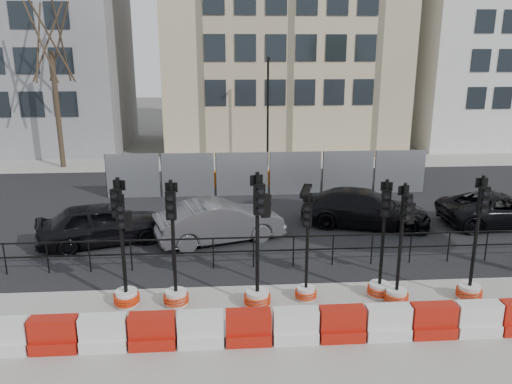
{
  "coord_description": "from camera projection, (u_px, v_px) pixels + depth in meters",
  "views": [
    {
      "loc": [
        -2.1,
        -12.6,
        6.28
      ],
      "look_at": [
        -1.0,
        3.0,
        1.87
      ],
      "focal_mm": 35.0,
      "sensor_mm": 36.0,
      "label": 1
    }
  ],
  "objects": [
    {
      "name": "building_grey",
      "position": [
        35.0,
        40.0,
        32.2
      ],
      "size": [
        11.0,
        9.06,
        14.0
      ],
      "color": "gray",
      "rests_on": "ground"
    },
    {
      "name": "traffic_signal_b",
      "position": [
        125.0,
        281.0,
        12.55
      ],
      "size": [
        0.6,
        0.6,
        3.03
      ],
      "rotation": [
        0.0,
        0.0,
        0.3
      ],
      "color": "silver",
      "rests_on": "ground"
    },
    {
      "name": "traffic_signal_a",
      "position": [
        125.0,
        280.0,
        12.61
      ],
      "size": [
        0.67,
        0.67,
        3.39
      ],
      "rotation": [
        0.0,
        0.0,
        -0.29
      ],
      "color": "silver",
      "rests_on": "ground"
    },
    {
      "name": "traffic_signal_g",
      "position": [
        380.0,
        274.0,
        13.07
      ],
      "size": [
        0.63,
        0.63,
        3.22
      ],
      "rotation": [
        0.0,
        0.0,
        -0.27
      ],
      "color": "silver",
      "rests_on": "ground"
    },
    {
      "name": "lamp_post_far",
      "position": [
        268.0,
        109.0,
        27.48
      ],
      "size": [
        0.12,
        0.56,
        6.0
      ],
      "color": "black",
      "rests_on": "ground"
    },
    {
      "name": "car_c",
      "position": [
        365.0,
        208.0,
        18.47
      ],
      "size": [
        4.35,
        5.7,
        1.37
      ],
      "primitive_type": "imported",
      "rotation": [
        0.0,
        0.0,
        1.3
      ],
      "color": "black",
      "rests_on": "ground"
    },
    {
      "name": "traffic_signal_f",
      "position": [
        398.0,
        276.0,
        12.69
      ],
      "size": [
        0.63,
        0.63,
        3.22
      ],
      "rotation": [
        0.0,
        0.0,
        0.23
      ],
      "color": "silver",
      "rests_on": "ground"
    },
    {
      "name": "heras_fencing",
      "position": [
        267.0,
        177.0,
        23.16
      ],
      "size": [
        14.33,
        1.72,
        2.0
      ],
      "color": "#95979D",
      "rests_on": "ground"
    },
    {
      "name": "car_d",
      "position": [
        501.0,
        209.0,
        18.51
      ],
      "size": [
        2.2,
        4.57,
        1.26
      ],
      "primitive_type": "imported",
      "rotation": [
        0.0,
        0.0,
        1.58
      ],
      "color": "black",
      "rests_on": "ground"
    },
    {
      "name": "sidewalk_far",
      "position": [
        257.0,
        162.0,
        29.3
      ],
      "size": [
        40.0,
        4.0,
        0.02
      ],
      "primitive_type": "cube",
      "color": "gray",
      "rests_on": "ground"
    },
    {
      "name": "road",
      "position": [
        273.0,
        208.0,
        20.66
      ],
      "size": [
        40.0,
        14.0,
        0.03
      ],
      "primitive_type": "cube",
      "color": "black",
      "rests_on": "ground"
    },
    {
      "name": "car_a",
      "position": [
        102.0,
        223.0,
        16.73
      ],
      "size": [
        4.1,
        5.19,
        1.44
      ],
      "primitive_type": "imported",
      "rotation": [
        0.0,
        0.0,
        1.87
      ],
      "color": "black",
      "rests_on": "ground"
    },
    {
      "name": "building_white",
      "position": [
        499.0,
        25.0,
        34.02
      ],
      "size": [
        12.0,
        9.06,
        16.0
      ],
      "color": "silver",
      "rests_on": "ground"
    },
    {
      "name": "traffic_signal_d",
      "position": [
        258.0,
        276.0,
        12.52
      ],
      "size": [
        0.7,
        0.7,
        3.53
      ],
      "rotation": [
        0.0,
        0.0,
        0.3
      ],
      "color": "silver",
      "rests_on": "ground"
    },
    {
      "name": "sidewalk_near",
      "position": [
        320.0,
        345.0,
        11.06
      ],
      "size": [
        40.0,
        6.0,
        0.02
      ],
      "primitive_type": "cube",
      "color": "gray",
      "rests_on": "ground"
    },
    {
      "name": "traffic_signal_c",
      "position": [
        175.0,
        281.0,
        12.62
      ],
      "size": [
        0.65,
        0.65,
        3.33
      ],
      "rotation": [
        0.0,
        0.0,
        -0.06
      ],
      "color": "silver",
      "rests_on": "ground"
    },
    {
      "name": "building_cream",
      "position": [
        281.0,
        8.0,
        32.74
      ],
      "size": [
        15.0,
        10.06,
        18.0
      ],
      "color": "beige",
      "rests_on": "ground"
    },
    {
      "name": "traffic_signal_h",
      "position": [
        471.0,
        275.0,
        12.91
      ],
      "size": [
        0.66,
        0.66,
        3.36
      ],
      "rotation": [
        0.0,
        0.0,
        -0.01
      ],
      "color": "silver",
      "rests_on": "ground"
    },
    {
      "name": "barrier_row",
      "position": [
        319.0,
        326.0,
        11.15
      ],
      "size": [
        16.75,
        0.5,
        0.8
      ],
      "color": "#AC170D",
      "rests_on": "ground"
    },
    {
      "name": "ground",
      "position": [
        299.0,
        285.0,
        13.94
      ],
      "size": [
        120.0,
        120.0,
        0.0
      ],
      "primitive_type": "plane",
      "color": "#51514C",
      "rests_on": "ground"
    },
    {
      "name": "car_b",
      "position": [
        220.0,
        221.0,
        16.95
      ],
      "size": [
        4.08,
        5.25,
        1.44
      ],
      "primitive_type": "imported",
      "rotation": [
        0.0,
        0.0,
        1.88
      ],
      "color": "#4A4A4E",
      "rests_on": "ground"
    },
    {
      "name": "kerb_railing",
      "position": [
        293.0,
        246.0,
        14.91
      ],
      "size": [
        18.0,
        0.04,
        1.0
      ],
      "color": "black",
      "rests_on": "ground"
    },
    {
      "name": "tree_bare_far",
      "position": [
        50.0,
        44.0,
        26.27
      ],
      "size": [
        2.0,
        2.0,
        9.0
      ],
      "color": "#473828",
      "rests_on": "ground"
    },
    {
      "name": "traffic_signal_e",
      "position": [
        306.0,
        279.0,
        12.93
      ],
      "size": [
        0.57,
        0.57,
        2.91
      ],
      "rotation": [
        0.0,
        0.0,
        -0.32
      ],
      "color": "silver",
      "rests_on": "ground"
    }
  ]
}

